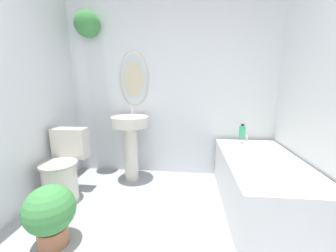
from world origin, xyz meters
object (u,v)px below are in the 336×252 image
(bathtub, at_px, (261,182))
(potted_plant, at_px, (50,213))
(shampoo_bottle, at_px, (242,131))
(pedestal_sink, at_px, (130,136))
(toilet, at_px, (63,170))

(bathtub, height_order, potted_plant, bathtub)
(shampoo_bottle, relative_size, potted_plant, 0.33)
(bathtub, relative_size, shampoo_bottle, 8.59)
(pedestal_sink, xyz_separation_m, bathtub, (1.47, -0.48, -0.32))
(shampoo_bottle, height_order, potted_plant, shampoo_bottle)
(toilet, height_order, potted_plant, toilet)
(toilet, bearing_deg, potted_plant, -65.16)
(potted_plant, bearing_deg, bathtub, 21.09)
(potted_plant, bearing_deg, toilet, 114.84)
(toilet, distance_m, shampoo_bottle, 2.12)
(bathtub, distance_m, potted_plant, 1.91)
(toilet, height_order, shampoo_bottle, shampoo_bottle)
(bathtub, height_order, shampoo_bottle, shampoo_bottle)
(potted_plant, bearing_deg, shampoo_bottle, 35.92)
(shampoo_bottle, bearing_deg, bathtub, -81.82)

